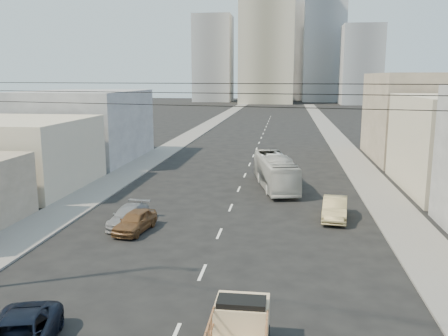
% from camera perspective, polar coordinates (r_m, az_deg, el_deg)
% --- Properties ---
extents(sidewalk_left, '(3.50, 180.00, 0.12)m').
position_cam_1_polar(sidewalk_left, '(85.71, -3.09, 4.47)').
color(sidewalk_left, slate).
rests_on(sidewalk_left, ground).
extents(sidewalk_right, '(3.50, 180.00, 0.12)m').
position_cam_1_polar(sidewalk_right, '(84.61, 12.79, 4.14)').
color(sidewalk_right, slate).
rests_on(sidewalk_right, ground).
extents(lane_dashes, '(0.15, 104.00, 0.01)m').
position_cam_1_polar(lane_dashes, '(67.51, 4.09, 2.70)').
color(lane_dashes, silver).
rests_on(lane_dashes, ground).
extents(flatbed_pickup, '(1.95, 4.41, 1.90)m').
position_cam_1_polar(flatbed_pickup, '(16.72, 1.81, -19.28)').
color(flatbed_pickup, '#D0B48B').
rests_on(flatbed_pickup, ground).
extents(city_bus, '(4.38, 10.53, 2.86)m').
position_cam_1_polar(city_bus, '(41.62, 6.18, -0.42)').
color(city_bus, '#B9B9B5').
rests_on(city_bus, ground).
extents(sedan_brown, '(2.13, 4.14, 1.35)m').
position_cam_1_polar(sedan_brown, '(30.27, -10.64, -6.30)').
color(sedan_brown, brown).
rests_on(sedan_brown, ground).
extents(sedan_tan, '(2.10, 4.70, 1.50)m').
position_cam_1_polar(sedan_tan, '(33.13, 13.18, -4.76)').
color(sedan_tan, tan).
rests_on(sedan_tan, ground).
extents(sedan_grey, '(1.98, 4.46, 1.27)m').
position_cam_1_polar(sedan_grey, '(31.56, -11.38, -5.68)').
color(sedan_grey, gray).
rests_on(sedan_grey, ground).
extents(overhead_wires, '(23.01, 5.02, 0.72)m').
position_cam_1_polar(overhead_wires, '(15.74, -7.12, 8.87)').
color(overhead_wires, black).
rests_on(overhead_wires, ground).
extents(bldg_right_far, '(12.00, 16.00, 10.00)m').
position_cam_1_polar(bldg_right_far, '(60.08, 23.11, 5.66)').
color(bldg_right_far, gray).
rests_on(bldg_right_far, ground).
extents(bldg_left_mid, '(11.00, 12.00, 6.00)m').
position_cam_1_polar(bldg_left_mid, '(44.63, -23.54, 1.55)').
color(bldg_left_mid, beige).
rests_on(bldg_left_mid, ground).
extents(bldg_left_far, '(12.00, 16.00, 8.00)m').
position_cam_1_polar(bldg_left_far, '(57.97, -16.45, 4.94)').
color(bldg_left_far, gray).
rests_on(bldg_left_far, ground).
extents(high_rise_tower, '(20.00, 20.00, 60.00)m').
position_cam_1_polar(high_rise_tower, '(185.04, 5.25, 17.12)').
color(high_rise_tower, gray).
rests_on(high_rise_tower, ground).
extents(midrise_ne, '(16.00, 16.00, 40.00)m').
position_cam_1_polar(midrise_ne, '(199.50, 11.89, 13.59)').
color(midrise_ne, gray).
rests_on(midrise_ne, ground).
extents(midrise_nw, '(15.00, 15.00, 34.00)m').
position_cam_1_polar(midrise_nw, '(196.17, -1.30, 12.99)').
color(midrise_nw, gray).
rests_on(midrise_nw, ground).
extents(midrise_back, '(18.00, 18.00, 44.00)m').
position_cam_1_polar(midrise_back, '(214.10, 8.31, 14.04)').
color(midrise_back, gray).
rests_on(midrise_back, ground).
extents(midrise_east, '(14.00, 14.00, 28.00)m').
position_cam_1_polar(midrise_east, '(180.67, 16.16, 11.81)').
color(midrise_east, gray).
rests_on(midrise_east, ground).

